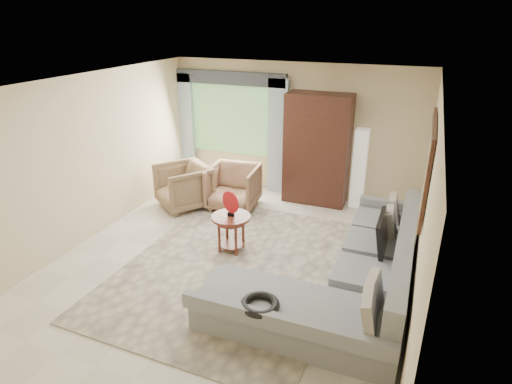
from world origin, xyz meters
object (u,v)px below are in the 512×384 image
at_px(sectional_sofa, 352,279).
at_px(armchair_right, 233,187).
at_px(tv_screen, 383,233).
at_px(coffee_table, 231,233).
at_px(potted_plant, 174,173).
at_px(armoire, 317,149).
at_px(floor_lamp, 359,169).
at_px(armchair_left, 183,186).

relative_size(sectional_sofa, armchair_right, 3.83).
bearing_deg(tv_screen, sectional_sofa, -115.12).
bearing_deg(coffee_table, potted_plant, 138.57).
distance_m(potted_plant, armoire, 3.09).
xyz_separation_m(sectional_sofa, armoire, (-1.23, 2.90, 0.77)).
xyz_separation_m(tv_screen, potted_plant, (-4.47, 1.95, -0.42)).
height_order(sectional_sofa, potted_plant, sectional_sofa).
bearing_deg(coffee_table, floor_lamp, 58.25).
height_order(armchair_left, floor_lamp, floor_lamp).
xyz_separation_m(tv_screen, armchair_left, (-3.74, 1.12, -0.30)).
relative_size(sectional_sofa, armchair_left, 3.79).
distance_m(tv_screen, potted_plant, 4.90).
xyz_separation_m(armchair_left, armoire, (2.24, 1.20, 0.63)).
xyz_separation_m(tv_screen, armoire, (-1.50, 2.33, 0.33)).
xyz_separation_m(armchair_right, floor_lamp, (2.15, 0.94, 0.34)).
bearing_deg(armoire, armchair_left, -151.74).
height_order(armchair_left, potted_plant, armchair_left).
bearing_deg(potted_plant, sectional_sofa, -30.95).
distance_m(sectional_sofa, armchair_left, 3.87).
bearing_deg(coffee_table, sectional_sofa, -15.07).
bearing_deg(floor_lamp, potted_plant, -173.41).
bearing_deg(tv_screen, potted_plant, 156.42).
xyz_separation_m(coffee_table, potted_plant, (-2.27, 2.00, -0.02)).
xyz_separation_m(coffee_table, armchair_left, (-1.53, 1.17, 0.10)).
height_order(armchair_right, floor_lamp, floor_lamp).
relative_size(tv_screen, coffee_table, 1.24).
height_order(sectional_sofa, armoire, armoire).
distance_m(tv_screen, armoire, 2.79).
bearing_deg(coffee_table, armchair_right, 113.39).
height_order(armchair_right, armoire, armoire).
bearing_deg(floor_lamp, tv_screen, -73.66).
xyz_separation_m(tv_screen, coffee_table, (-2.21, -0.05, -0.41)).
bearing_deg(sectional_sofa, floor_lamp, 98.33).
distance_m(armchair_right, potted_plant, 1.70).
xyz_separation_m(sectional_sofa, potted_plant, (-4.21, 2.52, 0.01)).
height_order(coffee_table, floor_lamp, floor_lamp).
bearing_deg(armoire, floor_lamp, 4.29).
bearing_deg(armoire, tv_screen, -57.21).
relative_size(coffee_table, armchair_left, 0.65).
relative_size(tv_screen, armchair_left, 0.81).
bearing_deg(armchair_right, tv_screen, -32.22).
height_order(armchair_left, armoire, armoire).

